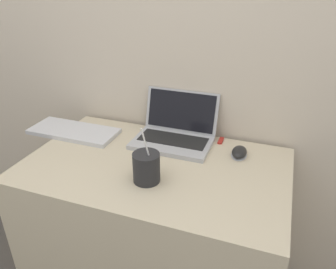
% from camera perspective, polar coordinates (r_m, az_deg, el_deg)
% --- Properties ---
extents(wall_back, '(7.00, 0.04, 2.50)m').
position_cam_1_polar(wall_back, '(1.51, 2.87, 18.66)').
color(wall_back, beige).
rests_on(wall_back, ground_plane).
extents(desk, '(1.07, 0.66, 0.75)m').
position_cam_1_polar(desk, '(1.58, -2.07, -16.74)').
color(desk, beige).
rests_on(desk, ground_plane).
extents(laptop, '(0.35, 0.28, 0.21)m').
position_cam_1_polar(laptop, '(1.51, 1.27, 0.54)').
color(laptop, '#ADADB2').
rests_on(laptop, desk).
extents(drink_cup, '(0.10, 0.10, 0.23)m').
position_cam_1_polar(drink_cup, '(1.22, -3.79, -5.66)').
color(drink_cup, '#232326').
rests_on(drink_cup, desk).
extents(computer_mouse, '(0.07, 0.11, 0.04)m').
position_cam_1_polar(computer_mouse, '(1.43, 12.30, -3.07)').
color(computer_mouse, '#B2B2B7').
rests_on(computer_mouse, desk).
extents(external_keyboard, '(0.43, 0.18, 0.02)m').
position_cam_1_polar(external_keyboard, '(1.66, -16.07, 0.55)').
color(external_keyboard, silver).
rests_on(external_keyboard, desk).
extents(usb_stick, '(0.02, 0.06, 0.01)m').
position_cam_1_polar(usb_stick, '(1.54, 9.18, -1.06)').
color(usb_stick, '#B2261E').
rests_on(usb_stick, desk).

